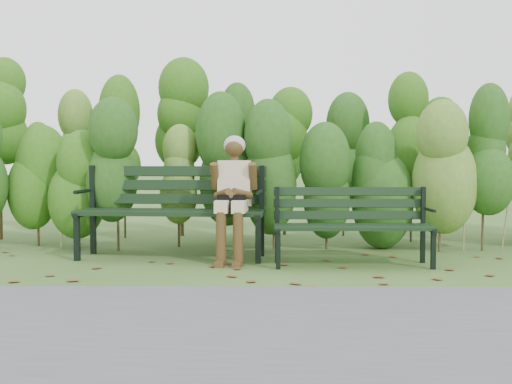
{
  "coord_description": "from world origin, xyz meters",
  "views": [
    {
      "loc": [
        0.07,
        -5.94,
        1.08
      ],
      "look_at": [
        0.0,
        0.35,
        0.75
      ],
      "focal_mm": 42.0,
      "sensor_mm": 36.0,
      "label": 1
    }
  ],
  "objects": [
    {
      "name": "bench_left",
      "position": [
        -0.93,
        0.73,
        0.6
      ],
      "size": [
        2.1,
        0.82,
        1.03
      ],
      "color": "black",
      "rests_on": "ground"
    },
    {
      "name": "bench_right",
      "position": [
        0.99,
        0.25,
        0.47
      ],
      "size": [
        1.61,
        0.54,
        0.81
      ],
      "color": "black",
      "rests_on": "ground"
    },
    {
      "name": "ground",
      "position": [
        0.0,
        0.0,
        0.0
      ],
      "size": [
        80.0,
        80.0,
        0.0
      ],
      "primitive_type": "plane",
      "color": "#31541B"
    },
    {
      "name": "hedge_band",
      "position": [
        0.0,
        1.86,
        1.26
      ],
      "size": [
        11.04,
        1.67,
        2.42
      ],
      "color": "#47381E",
      "rests_on": "ground"
    },
    {
      "name": "seated_woman",
      "position": [
        -0.25,
        0.47,
        0.78
      ],
      "size": [
        0.52,
        0.76,
        1.35
      ],
      "color": "#C6B992",
      "rests_on": "ground"
    },
    {
      "name": "footpath",
      "position": [
        0.0,
        -2.2,
        0.01
      ],
      "size": [
        60.0,
        2.5,
        0.01
      ],
      "primitive_type": "cube",
      "color": "#474749",
      "rests_on": "ground"
    },
    {
      "name": "leaf_litter",
      "position": [
        -0.03,
        -0.25,
        0.0
      ],
      "size": [
        6.03,
        2.26,
        0.01
      ],
      "color": "brown",
      "rests_on": "ground"
    }
  ]
}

